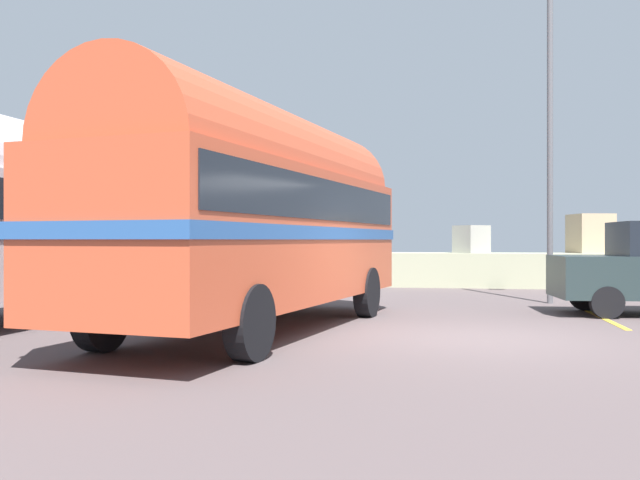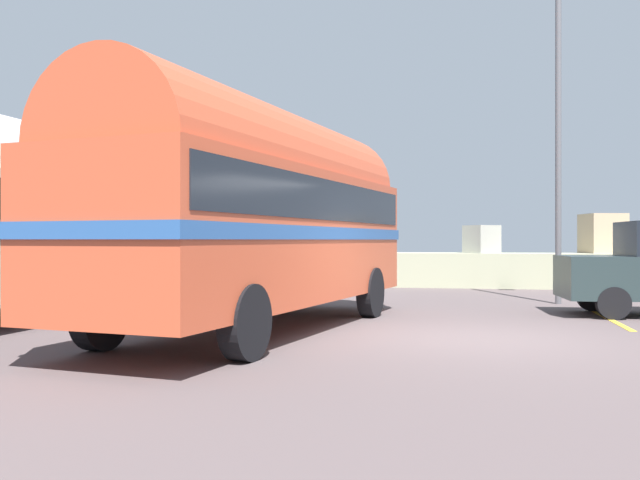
% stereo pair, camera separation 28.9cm
% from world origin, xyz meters
% --- Properties ---
extents(ground, '(32.00, 26.00, 0.02)m').
position_xyz_m(ground, '(0.00, 0.00, 0.01)').
color(ground, '#574A4A').
extents(breakwater, '(31.36, 2.03, 2.33)m').
position_xyz_m(breakwater, '(-0.18, 11.81, 0.66)').
color(breakwater, '#A5A888').
rests_on(breakwater, ground).
extents(vintage_coach, '(3.92, 8.88, 3.70)m').
position_xyz_m(vintage_coach, '(-3.40, 0.21, 2.05)').
color(vintage_coach, black).
rests_on(vintage_coach, ground).
extents(lamp_post, '(1.26, 0.24, 7.43)m').
position_xyz_m(lamp_post, '(2.23, 6.16, 4.13)').
color(lamp_post, '#5B5B60').
rests_on(lamp_post, ground).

